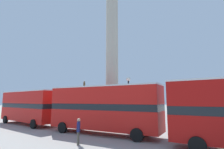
{
  "coord_description": "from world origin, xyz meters",
  "views": [
    {
      "loc": [
        12.03,
        -18.75,
        3.09
      ],
      "look_at": [
        0.0,
        0.0,
        6.36
      ],
      "focal_mm": 28.0,
      "sensor_mm": 36.0,
      "label": 1
    }
  ],
  "objects_px": {
    "bus_a": "(103,107)",
    "street_lamp": "(129,99)",
    "pedestrian_near_lamp": "(78,129)",
    "equestrian_statue": "(84,107)",
    "bus_c": "(29,106)",
    "monument_column": "(112,69)"
  },
  "relations": [
    {
      "from": "bus_a",
      "to": "street_lamp",
      "type": "height_order",
      "value": "street_lamp"
    },
    {
      "from": "street_lamp",
      "to": "pedestrian_near_lamp",
      "type": "relative_size",
      "value": 3.04
    },
    {
      "from": "equestrian_statue",
      "to": "pedestrian_near_lamp",
      "type": "relative_size",
      "value": 3.55
    },
    {
      "from": "bus_a",
      "to": "bus_c",
      "type": "height_order",
      "value": "bus_a"
    },
    {
      "from": "monument_column",
      "to": "street_lamp",
      "type": "relative_size",
      "value": 3.84
    },
    {
      "from": "bus_c",
      "to": "street_lamp",
      "type": "bearing_deg",
      "value": 16.71
    },
    {
      "from": "pedestrian_near_lamp",
      "to": "bus_c",
      "type": "bearing_deg",
      "value": -143.54
    },
    {
      "from": "bus_a",
      "to": "equestrian_statue",
      "type": "height_order",
      "value": "equestrian_statue"
    },
    {
      "from": "monument_column",
      "to": "bus_c",
      "type": "distance_m",
      "value": 11.73
    },
    {
      "from": "equestrian_statue",
      "to": "bus_a",
      "type": "bearing_deg",
      "value": -8.63
    },
    {
      "from": "monument_column",
      "to": "street_lamp",
      "type": "bearing_deg",
      "value": -34.98
    },
    {
      "from": "bus_c",
      "to": "pedestrian_near_lamp",
      "type": "height_order",
      "value": "bus_c"
    },
    {
      "from": "bus_a",
      "to": "pedestrian_near_lamp",
      "type": "height_order",
      "value": "bus_a"
    },
    {
      "from": "monument_column",
      "to": "bus_a",
      "type": "bearing_deg",
      "value": -65.6
    },
    {
      "from": "equestrian_statue",
      "to": "pedestrian_near_lamp",
      "type": "distance_m",
      "value": 18.03
    },
    {
      "from": "street_lamp",
      "to": "bus_a",
      "type": "bearing_deg",
      "value": -114.74
    },
    {
      "from": "monument_column",
      "to": "bus_c",
      "type": "bearing_deg",
      "value": -150.53
    },
    {
      "from": "street_lamp",
      "to": "monument_column",
      "type": "bearing_deg",
      "value": 145.02
    },
    {
      "from": "equestrian_statue",
      "to": "pedestrian_near_lamp",
      "type": "bearing_deg",
      "value": -16.59
    },
    {
      "from": "equestrian_statue",
      "to": "bus_c",
      "type": "bearing_deg",
      "value": -61.63
    },
    {
      "from": "monument_column",
      "to": "street_lamp",
      "type": "height_order",
      "value": "monument_column"
    },
    {
      "from": "monument_column",
      "to": "street_lamp",
      "type": "distance_m",
      "value": 5.93
    }
  ]
}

